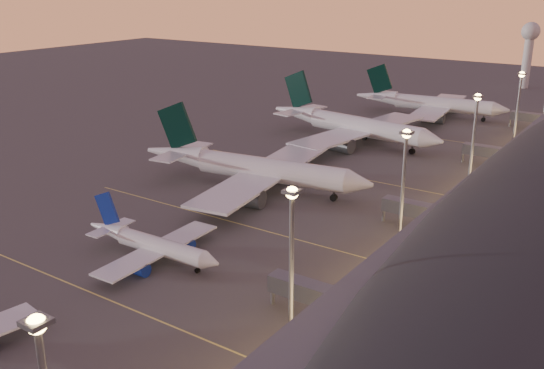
# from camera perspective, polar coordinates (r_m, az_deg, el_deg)

# --- Properties ---
(ground) EXTENTS (700.00, 700.00, 0.00)m
(ground) POSITION_cam_1_polar(r_m,az_deg,el_deg) (114.14, -13.87, -9.20)
(ground) COLOR #454340
(airliner_narrow_north) EXTENTS (33.44, 29.81, 11.97)m
(airliner_narrow_north) POSITION_cam_1_polar(r_m,az_deg,el_deg) (121.85, -11.32, -5.52)
(airliner_narrow_north) COLOR silver
(airliner_narrow_north) RESTS_ON ground
(airliner_wide_near) EXTENTS (66.29, 60.98, 21.23)m
(airliner_wide_near) POSITION_cam_1_polar(r_m,az_deg,el_deg) (158.95, -1.89, 1.57)
(airliner_wide_near) COLOR silver
(airliner_wide_near) RESTS_ON ground
(airliner_wide_mid) EXTENTS (68.35, 62.91, 21.89)m
(airliner_wide_mid) POSITION_cam_1_polar(r_m,az_deg,el_deg) (207.48, 7.48, 5.58)
(airliner_wide_mid) COLOR silver
(airliner_wide_mid) RESTS_ON ground
(airliner_wide_far) EXTENTS (61.59, 56.42, 19.70)m
(airliner_wide_far) POSITION_cam_1_polar(r_m,az_deg,el_deg) (253.11, 14.61, 7.39)
(airliner_wide_far) COLOR silver
(airliner_wide_far) RESTS_ON ground
(light_masts) EXTENTS (2.20, 217.20, 25.90)m
(light_masts) POSITION_cam_1_polar(r_m,az_deg,el_deg) (141.26, 16.21, 3.71)
(light_masts) COLOR gray
(light_masts) RESTS_ON ground
(radar_tower) EXTENTS (9.00, 9.00, 32.50)m
(radar_tower) POSITION_cam_1_polar(r_m,az_deg,el_deg) (333.77, 23.05, 12.08)
(radar_tower) COLOR silver
(radar_tower) RESTS_ON ground
(lane_markings) EXTENTS (90.00, 180.36, 0.00)m
(lane_markings) POSITION_cam_1_polar(r_m,az_deg,el_deg) (140.94, -1.82, -3.09)
(lane_markings) COLOR #D8C659
(lane_markings) RESTS_ON ground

